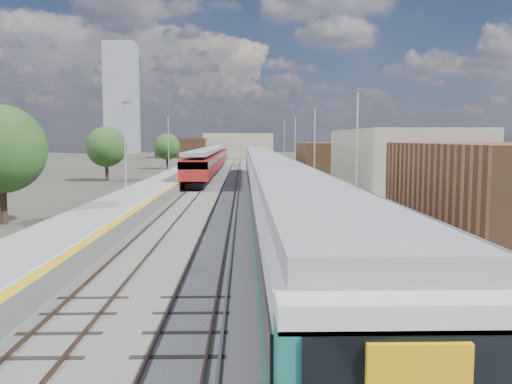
{
  "coord_description": "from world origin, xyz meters",
  "views": [
    {
      "loc": [
        -0.34,
        -11.19,
        5.47
      ],
      "look_at": [
        0.4,
        21.84,
        2.2
      ],
      "focal_mm": 38.0,
      "sensor_mm": 36.0,
      "label": 1
    }
  ],
  "objects": [
    {
      "name": "ballast_bed",
      "position": [
        -2.25,
        52.5,
        0.03
      ],
      "size": [
        10.5,
        155.0,
        0.06
      ],
      "primitive_type": "cube",
      "color": "#565451",
      "rests_on": "ground"
    },
    {
      "name": "tracks",
      "position": [
        -1.65,
        54.18,
        0.11
      ],
      "size": [
        8.96,
        160.0,
        0.17
      ],
      "color": "#4C3323",
      "rests_on": "ground"
    },
    {
      "name": "tree_c",
      "position": [
        -14.19,
        86.75,
        4.02
      ],
      "size": [
        4.71,
        4.71,
        6.38
      ],
      "color": "#382619",
      "rests_on": "ground"
    },
    {
      "name": "tree_a",
      "position": [
        -15.71,
        23.47,
        4.8
      ],
      "size": [
        5.62,
        5.62,
        7.61
      ],
      "color": "#382619",
      "rests_on": "ground"
    },
    {
      "name": "tree_b",
      "position": [
        -18.01,
        58.81,
        4.41
      ],
      "size": [
        5.17,
        5.17,
        7.0
      ],
      "color": "#382619",
      "rests_on": "ground"
    },
    {
      "name": "ground",
      "position": [
        0.0,
        50.0,
        0.0
      ],
      "size": [
        320.0,
        320.0,
        0.0
      ],
      "primitive_type": "plane",
      "color": "#47443A",
      "rests_on": "ground"
    },
    {
      "name": "tree_d",
      "position": [
        22.58,
        61.79,
        4.28
      ],
      "size": [
        5.02,
        5.02,
        6.8
      ],
      "color": "#382619",
      "rests_on": "ground"
    },
    {
      "name": "platform_left",
      "position": [
        -9.05,
        52.49,
        0.52
      ],
      "size": [
        4.3,
        155.0,
        8.52
      ],
      "color": "slate",
      "rests_on": "ground"
    },
    {
      "name": "platform_right",
      "position": [
        5.28,
        52.49,
        0.54
      ],
      "size": [
        4.7,
        155.0,
        8.52
      ],
      "color": "slate",
      "rests_on": "ground"
    },
    {
      "name": "green_train",
      "position": [
        1.5,
        37.26,
        2.39
      ],
      "size": [
        3.09,
        85.84,
        3.4
      ],
      "color": "black",
      "rests_on": "ground"
    },
    {
      "name": "buildings",
      "position": [
        -18.12,
        138.6,
        10.7
      ],
      "size": [
        72.0,
        185.5,
        40.0
      ],
      "color": "brown",
      "rests_on": "ground"
    },
    {
      "name": "red_train",
      "position": [
        -5.5,
        74.49,
        2.3
      ],
      "size": [
        3.08,
        62.3,
        3.88
      ],
      "color": "black",
      "rests_on": "ground"
    }
  ]
}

